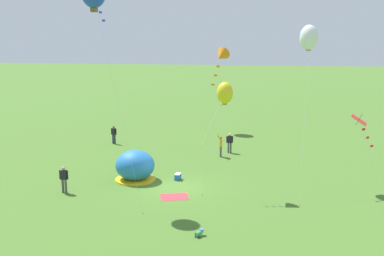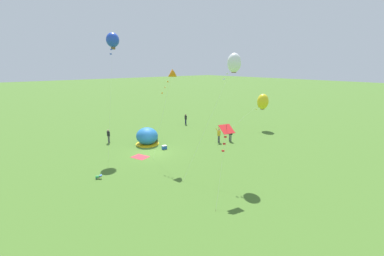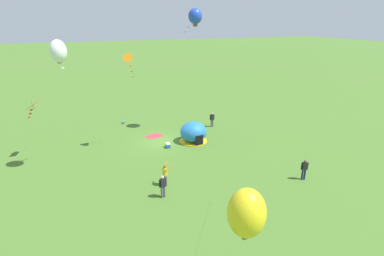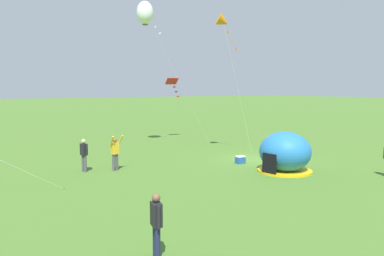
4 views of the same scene
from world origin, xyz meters
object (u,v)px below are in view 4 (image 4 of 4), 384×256
at_px(popup_tent, 285,153).
at_px(toddler_crawling, 303,142).
at_px(kite_orange, 223,22).
at_px(person_strolling, 156,222).
at_px(person_arms_raised, 115,152).
at_px(cooler_box, 240,160).
at_px(person_watching_sky, 84,153).
at_px(kite_white, 145,13).
at_px(kite_red, 173,83).

relative_size(popup_tent, toddler_crawling, 5.20).
height_order(toddler_crawling, kite_orange, kite_orange).
xyz_separation_m(toddler_crawling, person_strolling, (-11.20, 18.47, 0.79)).
xyz_separation_m(person_arms_raised, kite_orange, (0.87, -7.75, 7.55)).
height_order(cooler_box, toddler_crawling, cooler_box).
xyz_separation_m(popup_tent, person_arms_raised, (5.05, 7.32, 0.00)).
distance_m(toddler_crawling, person_arms_raised, 15.58).
xyz_separation_m(popup_tent, person_watching_sky, (5.65, 8.80, -0.03)).
bearing_deg(kite_white, person_arms_raised, 142.22).
distance_m(person_watching_sky, kite_white, 12.24).
relative_size(popup_tent, cooler_box, 5.12).
relative_size(popup_tent, kite_white, 0.27).
distance_m(popup_tent, toddler_crawling, 10.13).
relative_size(cooler_box, person_strolling, 0.32).
relative_size(person_strolling, kite_orange, 0.19).
bearing_deg(person_strolling, kite_red, -30.96).
height_order(kite_white, kite_red, kite_white).
bearing_deg(kite_white, cooler_box, -167.76).
bearing_deg(cooler_box, kite_red, -10.30).
xyz_separation_m(cooler_box, person_arms_raised, (2.17, 6.76, 0.78)).
xyz_separation_m(person_watching_sky, kite_red, (8.65, -10.31, 3.78)).
bearing_deg(person_watching_sky, person_arms_raised, -112.17).
distance_m(person_watching_sky, kite_orange, 11.95).
height_order(person_arms_raised, kite_white, kite_white).
height_order(popup_tent, toddler_crawling, popup_tent).
relative_size(cooler_box, person_watching_sky, 0.32).
distance_m(cooler_box, person_strolling, 12.72).
bearing_deg(person_strolling, kite_orange, -43.56).
relative_size(popup_tent, kite_red, 0.53).
xyz_separation_m(person_watching_sky, kite_orange, (0.27, -9.23, 7.58)).
height_order(toddler_crawling, person_arms_raised, person_arms_raised).
bearing_deg(person_watching_sky, kite_orange, -88.32).
bearing_deg(kite_red, person_strolling, 149.04).
distance_m(person_arms_raised, kite_white, 11.82).
height_order(person_watching_sky, kite_red, kite_red).
relative_size(toddler_crawling, kite_red, 0.10).
relative_size(person_watching_sky, kite_orange, 0.19).
xyz_separation_m(popup_tent, toddler_crawling, (5.88, -8.21, -0.82)).
xyz_separation_m(person_watching_sky, kite_white, (5.74, -6.39, 8.72)).
bearing_deg(person_strolling, popup_tent, -62.59).
bearing_deg(kite_white, toddler_crawling, -117.40).
height_order(person_strolling, kite_orange, kite_orange).
bearing_deg(kite_white, kite_orange, -152.53).
bearing_deg(cooler_box, person_arms_raised, 72.22).
bearing_deg(popup_tent, kite_white, 11.95).
bearing_deg(person_arms_raised, person_strolling, 164.19).
distance_m(toddler_crawling, kite_white, 15.28).
relative_size(toddler_crawling, person_strolling, 0.31).
height_order(popup_tent, cooler_box, popup_tent).
bearing_deg(kite_red, person_arms_raised, 136.32).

